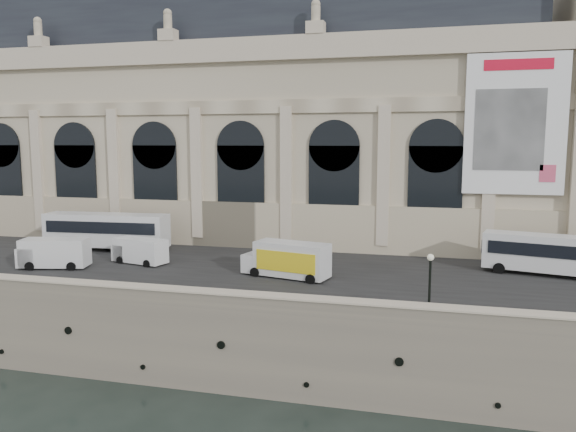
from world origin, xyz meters
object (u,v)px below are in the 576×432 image
van_b (51,253)px  box_truck (287,260)px  bus_left (106,230)px  lamp_right (430,287)px  van_c (138,251)px  bus_right (557,254)px

van_b → box_truck: size_ratio=0.82×
bus_left → van_b: bus_left is taller
box_truck → lamp_right: bearing=-36.4°
box_truck → van_c: bearing=173.0°
bus_left → van_b: (-0.23, -8.69, -0.81)m
box_truck → van_b: bearing=-175.0°
van_c → box_truck: (15.01, -1.84, 0.31)m
van_b → lamp_right: 33.98m
bus_left → van_c: 8.15m
bus_left → bus_right: size_ratio=1.10×
bus_left → bus_right: bus_left is taller
bus_left → van_c: size_ratio=2.36×
lamp_right → bus_left: bearing=155.0°
lamp_right → bus_right: bearing=54.1°
bus_left → van_b: bearing=-91.5°
van_b → box_truck: bearing=5.0°
bus_right → van_c: bearing=-173.8°
bus_right → van_c: size_ratio=2.14×
van_b → box_truck: box_truck is taller
van_c → van_b: bearing=-150.6°
bus_right → lamp_right: lamp_right is taller
bus_right → van_b: bus_right is taller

